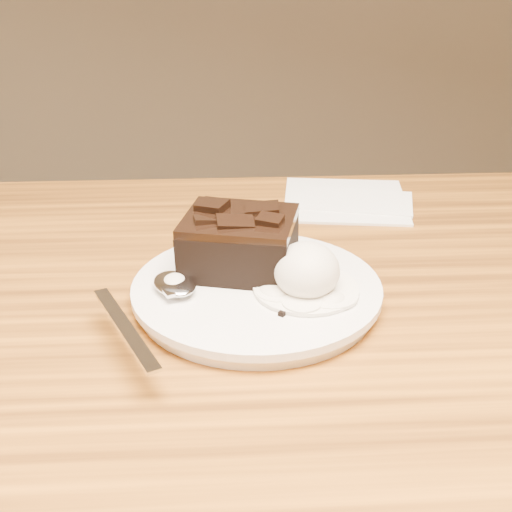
{
  "coord_description": "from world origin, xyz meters",
  "views": [
    {
      "loc": [
        0.06,
        -0.43,
        1.04
      ],
      "look_at": [
        0.09,
        0.08,
        0.79
      ],
      "focal_mm": 46.25,
      "sensor_mm": 36.0,
      "label": 1
    }
  ],
  "objects": [
    {
      "name": "plate",
      "position": [
        0.09,
        0.07,
        0.76
      ],
      "size": [
        0.22,
        0.22,
        0.02
      ],
      "primitive_type": "cylinder",
      "color": "silver",
      "rests_on": "dining_table"
    },
    {
      "name": "napkin",
      "position": [
        0.21,
        0.31,
        0.75
      ],
      "size": [
        0.16,
        0.16,
        0.01
      ],
      "primitive_type": "cube",
      "rotation": [
        0.0,
        0.0,
        -0.13
      ],
      "color": "white",
      "rests_on": "dining_table"
    },
    {
      "name": "spoon",
      "position": [
        0.02,
        0.06,
        0.77
      ],
      "size": [
        0.11,
        0.19,
        0.01
      ],
      "primitive_type": null,
      "rotation": [
        0.0,
        0.0,
        0.44
      ],
      "color": "silver",
      "rests_on": "plate"
    },
    {
      "name": "crumb_a",
      "position": [
        0.11,
        0.02,
        0.77
      ],
      "size": [
        0.01,
        0.01,
        0.0
      ],
      "primitive_type": "cube",
      "rotation": [
        0.0,
        0.0,
        0.97
      ],
      "color": "black",
      "rests_on": "plate"
    },
    {
      "name": "ice_cream_scoop",
      "position": [
        0.13,
        0.06,
        0.79
      ],
      "size": [
        0.06,
        0.06,
        0.05
      ],
      "primitive_type": "ellipsoid",
      "color": "silver",
      "rests_on": "plate"
    },
    {
      "name": "melt_puddle",
      "position": [
        0.13,
        0.06,
        0.77
      ],
      "size": [
        0.09,
        0.09,
        0.0
      ],
      "primitive_type": "cylinder",
      "color": "white",
      "rests_on": "plate"
    },
    {
      "name": "brownie",
      "position": [
        0.08,
        0.1,
        0.79
      ],
      "size": [
        0.11,
        0.1,
        0.04
      ],
      "primitive_type": "cube",
      "rotation": [
        0.0,
        0.0,
        -0.24
      ],
      "color": "black",
      "rests_on": "plate"
    },
    {
      "name": "crumb_b",
      "position": [
        0.12,
        0.05,
        0.77
      ],
      "size": [
        0.01,
        0.01,
        0.0
      ],
      "primitive_type": "cube",
      "rotation": [
        0.0,
        0.0,
        1.06
      ],
      "color": "black",
      "rests_on": "plate"
    }
  ]
}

